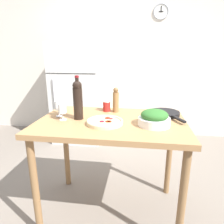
% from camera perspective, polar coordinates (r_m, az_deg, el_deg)
% --- Properties ---
extents(ground_plane, '(14.00, 14.00, 0.00)m').
position_cam_1_polar(ground_plane, '(2.13, -0.17, -26.12)').
color(ground_plane, slate).
extents(wall_back, '(6.40, 0.08, 2.60)m').
position_cam_1_polar(wall_back, '(3.60, 4.60, 14.13)').
color(wall_back, silver).
rests_on(wall_back, ground_plane).
extents(refrigerator, '(0.77, 0.73, 1.61)m').
position_cam_1_polar(refrigerator, '(3.40, -9.50, 5.41)').
color(refrigerator, silver).
rests_on(refrigerator, ground_plane).
extents(prep_counter, '(1.22, 0.79, 0.90)m').
position_cam_1_polar(prep_counter, '(1.70, -0.19, -6.09)').
color(prep_counter, '#A87A4C').
rests_on(prep_counter, ground_plane).
extents(wine_bottle, '(0.08, 0.08, 0.36)m').
position_cam_1_polar(wine_bottle, '(1.67, -9.73, 3.66)').
color(wine_bottle, black).
rests_on(wine_bottle, prep_counter).
extents(wine_glass_near, '(0.07, 0.07, 0.14)m').
position_cam_1_polar(wine_glass_near, '(1.69, -14.02, 0.72)').
color(wine_glass_near, silver).
rests_on(wine_glass_near, prep_counter).
extents(wine_glass_far, '(0.07, 0.07, 0.14)m').
position_cam_1_polar(wine_glass_far, '(1.80, -14.98, 1.58)').
color(wine_glass_far, silver).
rests_on(wine_glass_far, prep_counter).
extents(pepper_mill, '(0.06, 0.06, 0.23)m').
position_cam_1_polar(pepper_mill, '(1.87, 1.08, 3.36)').
color(pepper_mill, olive).
rests_on(pepper_mill, prep_counter).
extents(salad_bowl, '(0.24, 0.24, 0.13)m').
position_cam_1_polar(salad_bowl, '(1.56, 11.98, -1.75)').
color(salad_bowl, white).
rests_on(salad_bowl, prep_counter).
extents(homemade_pizza, '(0.29, 0.29, 0.03)m').
position_cam_1_polar(homemade_pizza, '(1.57, -2.06, -2.81)').
color(homemade_pizza, beige).
rests_on(homemade_pizza, prep_counter).
extents(salt_canister, '(0.07, 0.07, 0.10)m').
position_cam_1_polar(salt_canister, '(1.91, -1.55, 1.77)').
color(salt_canister, '#B2231E').
rests_on(salt_canister, prep_counter).
extents(cast_iron_skillet, '(0.27, 0.40, 0.03)m').
position_cam_1_polar(cast_iron_skillet, '(1.85, 14.82, -0.31)').
color(cast_iron_skillet, black).
rests_on(cast_iron_skillet, prep_counter).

